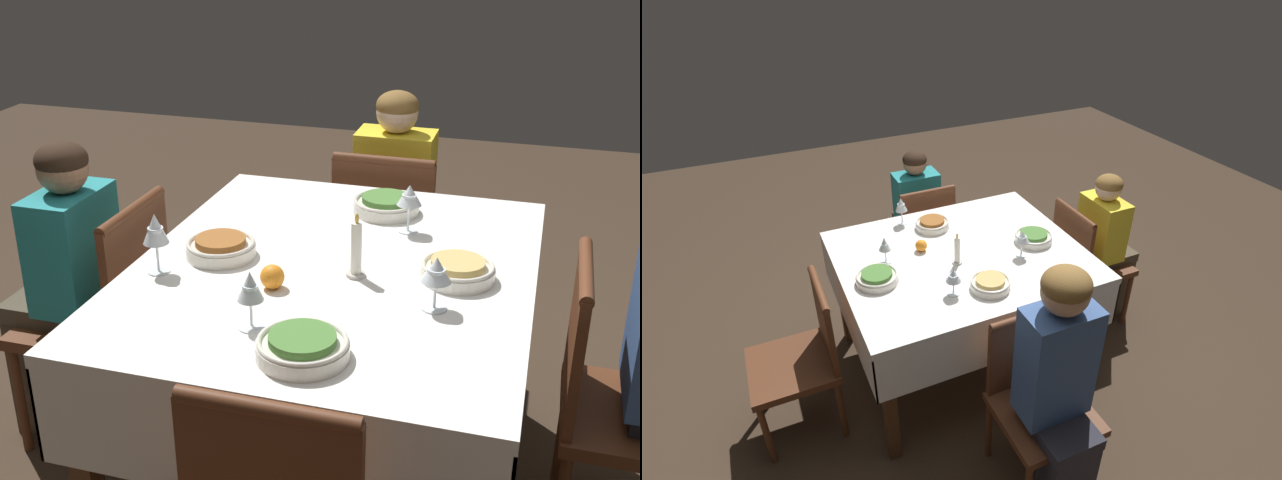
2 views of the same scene
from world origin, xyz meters
The scene contains 16 objects.
dining_table centered at (0.00, 0.00, 0.68)m, with size 1.30×1.09×0.78m.
chair_north centered at (-0.03, 0.79, 0.48)m, with size 0.41×0.42×0.86m.
chair_west centered at (-0.89, -0.03, 0.48)m, with size 0.42×0.41×0.86m.
chair_south centered at (-0.07, -0.79, 0.48)m, with size 0.41×0.42×0.86m.
person_child_yellow centered at (-1.05, -0.03, 0.57)m, with size 0.33×0.30×1.04m.
person_child_teal centered at (-0.07, -0.95, 0.57)m, with size 0.30×0.33×1.04m.
bowl_north centered at (-0.01, 0.34, 0.80)m, with size 0.20×0.20×0.06m.
wine_glass_north centered at (0.17, 0.31, 0.88)m, with size 0.08×0.08×0.14m.
bowl_west centered at (-0.43, 0.05, 0.80)m, with size 0.21×0.21×0.06m.
wine_glass_west centered at (-0.29, 0.15, 0.89)m, with size 0.08×0.08×0.15m.
bowl_south centered at (0.03, -0.33, 0.80)m, with size 0.20×0.20×0.06m.
wine_glass_south centered at (0.18, -0.45, 0.90)m, with size 0.07×0.07×0.17m.
bowl_east centered at (0.48, 0.06, 0.80)m, with size 0.21×0.21×0.06m.
wine_glass_east centered at (0.39, -0.10, 0.88)m, with size 0.07×0.07×0.15m.
candle_centerpiece centered at (0.05, 0.07, 0.85)m, with size 0.05×0.05×0.18m.
orange_fruit centered at (0.18, -0.12, 0.81)m, with size 0.06×0.06×0.06m, color orange.
Camera 1 is at (1.94, 0.53, 1.73)m, focal length 45.00 mm.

